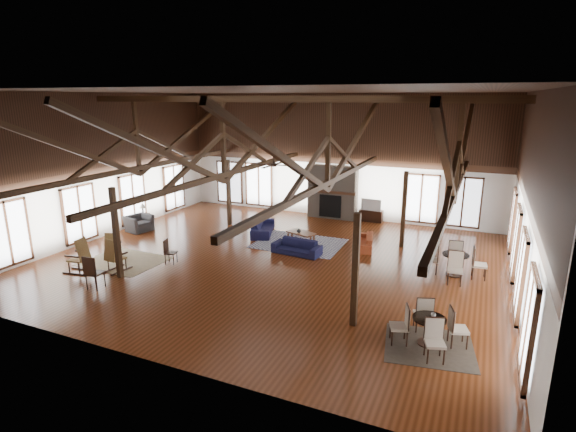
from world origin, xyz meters
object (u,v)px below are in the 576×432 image
at_px(sofa_navy_front, 297,247).
at_px(armchair, 139,223).
at_px(cafe_table_near, 429,326).
at_px(coffee_table, 301,233).
at_px(tv_console, 371,216).
at_px(sofa_navy_left, 263,227).
at_px(sofa_orange, 364,241).
at_px(cafe_table_far, 455,261).

xyz_separation_m(sofa_navy_front, armchair, (-7.68, -0.03, 0.07)).
xyz_separation_m(armchair, cafe_table_near, (13.11, -4.67, 0.14)).
bearing_deg(cafe_table_near, coffee_table, 133.85).
bearing_deg(tv_console, sofa_navy_left, -134.30).
distance_m(sofa_navy_front, sofa_orange, 2.79).
bearing_deg(cafe_table_near, cafe_table_far, 87.09).
xyz_separation_m(coffee_table, cafe_table_near, (5.80, -6.03, 0.09)).
distance_m(armchair, tv_console, 10.82).
relative_size(coffee_table, cafe_table_far, 0.65).
xyz_separation_m(cafe_table_near, cafe_table_far, (0.25, 4.87, 0.04)).
height_order(coffee_table, cafe_table_far, cafe_table_far).
bearing_deg(sofa_orange, tv_console, 177.27).
relative_size(coffee_table, armchair, 1.23).
distance_m(sofa_navy_left, cafe_table_far, 8.22).
relative_size(cafe_table_near, tv_console, 1.71).
height_order(sofa_navy_front, sofa_orange, sofa_navy_front).
xyz_separation_m(sofa_orange, armchair, (-9.83, -1.81, 0.09)).
height_order(sofa_navy_front, coffee_table, sofa_navy_front).
bearing_deg(sofa_orange, cafe_table_far, 53.04).
bearing_deg(sofa_orange, sofa_navy_left, -102.84).
relative_size(sofa_navy_left, armchair, 1.95).
distance_m(sofa_orange, tv_console, 4.03).
relative_size(coffee_table, tv_console, 1.18).
xyz_separation_m(sofa_navy_front, coffee_table, (-0.36, 1.33, 0.12)).
xyz_separation_m(sofa_navy_left, cafe_table_near, (7.80, -6.51, 0.18)).
bearing_deg(cafe_table_far, sofa_navy_left, 168.49).
bearing_deg(cafe_table_far, sofa_navy_front, -178.34).
distance_m(sofa_navy_front, tv_console, 5.93).
bearing_deg(armchair, sofa_orange, -66.99).
bearing_deg(cafe_table_near, sofa_orange, 116.86).
xyz_separation_m(sofa_orange, cafe_table_near, (3.28, -6.48, 0.23)).
bearing_deg(tv_console, cafe_table_near, -69.24).
relative_size(sofa_orange, cafe_table_far, 0.87).
distance_m(sofa_orange, armchair, 10.00).
height_order(sofa_orange, cafe_table_near, cafe_table_near).
bearing_deg(sofa_navy_left, sofa_orange, -109.90).
distance_m(sofa_navy_left, tv_console, 5.50).
height_order(sofa_navy_left, sofa_orange, sofa_navy_left).
distance_m(sofa_navy_front, coffee_table, 1.38).
height_order(armchair, tv_console, armchair).
xyz_separation_m(sofa_navy_front, sofa_orange, (2.15, 1.77, -0.02)).
distance_m(cafe_table_near, cafe_table_far, 4.88).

